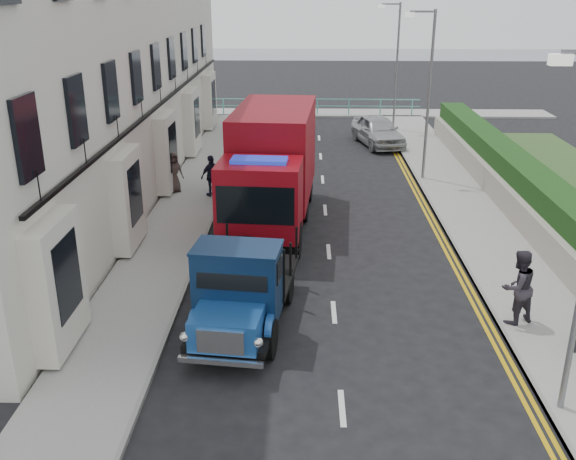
% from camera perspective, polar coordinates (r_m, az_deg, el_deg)
% --- Properties ---
extents(ground, '(120.00, 120.00, 0.00)m').
position_cam_1_polar(ground, '(14.98, 4.41, -10.94)').
color(ground, black).
rests_on(ground, ground).
extents(pavement_west, '(2.40, 38.00, 0.12)m').
position_cam_1_polar(pavement_west, '(23.49, -9.39, 1.20)').
color(pavement_west, gray).
rests_on(pavement_west, ground).
extents(pavement_east, '(2.60, 38.00, 0.12)m').
position_cam_1_polar(pavement_east, '(23.87, 16.22, 0.95)').
color(pavement_east, gray).
rests_on(pavement_east, ground).
extents(promenade, '(30.00, 2.50, 0.12)m').
position_cam_1_polar(promenade, '(42.43, 2.59, 10.35)').
color(promenade, gray).
rests_on(promenade, ground).
extents(sea_plane, '(120.00, 120.00, 0.00)m').
position_cam_1_polar(sea_plane, '(73.13, 2.19, 14.82)').
color(sea_plane, '#4C5868').
rests_on(sea_plane, ground).
extents(terrace_west, '(6.31, 30.20, 14.25)m').
position_cam_1_polar(terrace_west, '(27.12, -18.10, 18.49)').
color(terrace_west, silver).
rests_on(terrace_west, ground).
extents(garden_east, '(1.45, 28.00, 1.75)m').
position_cam_1_polar(garden_east, '(24.17, 20.81, 2.75)').
color(garden_east, '#B2AD9E').
rests_on(garden_east, ground).
extents(seafront_railing, '(13.00, 0.08, 1.11)m').
position_cam_1_polar(seafront_railing, '(41.55, 2.62, 10.86)').
color(seafront_railing, '#59B2A5').
rests_on(seafront_railing, ground).
extents(lamp_mid, '(1.23, 0.18, 7.00)m').
position_cam_1_polar(lamp_mid, '(27.43, 12.22, 12.37)').
color(lamp_mid, slate).
rests_on(lamp_mid, ground).
extents(lamp_far, '(1.23, 0.18, 7.00)m').
position_cam_1_polar(lamp_far, '(37.24, 9.48, 14.73)').
color(lamp_far, slate).
rests_on(lamp_far, ground).
extents(bedford_lorry, '(2.49, 5.13, 2.34)m').
position_cam_1_polar(bedford_lorry, '(15.18, -4.31, -5.80)').
color(bedford_lorry, black).
rests_on(bedford_lorry, ground).
extents(red_lorry, '(3.06, 7.65, 3.93)m').
position_cam_1_polar(red_lorry, '(22.17, -1.46, 5.80)').
color(red_lorry, black).
rests_on(red_lorry, ground).
extents(parked_car_front, '(2.17, 4.43, 1.45)m').
position_cam_1_polar(parked_car_front, '(17.30, -4.62, -3.59)').
color(parked_car_front, black).
rests_on(parked_car_front, ground).
extents(parked_car_mid, '(1.67, 4.52, 1.48)m').
position_cam_1_polar(parked_car_mid, '(25.80, -3.17, 4.85)').
color(parked_car_mid, '#537AB2').
rests_on(parked_car_mid, ground).
extents(parked_car_rear, '(2.20, 4.90, 1.40)m').
position_cam_1_polar(parked_car_rear, '(25.79, -2.57, 4.76)').
color(parked_car_rear, '#A9AAAD').
rests_on(parked_car_rear, ground).
extents(seafront_car_left, '(3.11, 5.93, 1.59)m').
position_cam_1_polar(seafront_car_left, '(36.62, -2.10, 9.82)').
color(seafront_car_left, black).
rests_on(seafront_car_left, ground).
extents(seafront_car_right, '(2.84, 4.82, 1.54)m').
position_cam_1_polar(seafront_car_right, '(34.14, 7.99, 8.76)').
color(seafront_car_right, '#A7A7AB').
rests_on(seafront_car_right, ground).
extents(pedestrian_east_far, '(1.14, 1.04, 1.90)m').
position_cam_1_polar(pedestrian_east_far, '(16.53, 19.76, -4.78)').
color(pedestrian_east_far, '#332D37').
rests_on(pedestrian_east_far, pavement_east).
extents(pedestrian_west_near, '(0.98, 0.92, 1.62)m').
position_cam_1_polar(pedestrian_west_near, '(25.23, -6.79, 4.82)').
color(pedestrian_west_near, black).
rests_on(pedestrian_west_near, pavement_west).
extents(pedestrian_west_far, '(0.94, 0.88, 1.61)m').
position_cam_1_polar(pedestrian_west_far, '(25.96, -10.16, 5.08)').
color(pedestrian_west_far, '#41332E').
rests_on(pedestrian_west_far, pavement_west).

